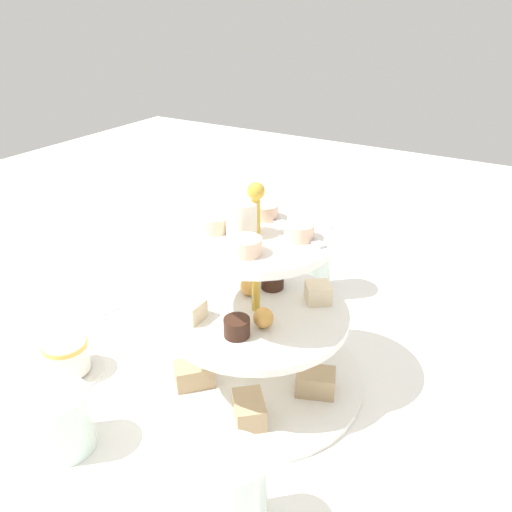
{
  "coord_description": "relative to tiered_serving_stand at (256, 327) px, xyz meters",
  "views": [
    {
      "loc": [
        -0.27,
        0.45,
        0.45
      ],
      "look_at": [
        0.0,
        0.0,
        0.18
      ],
      "focal_mm": 35.76,
      "sensor_mm": 36.0,
      "label": 1
    }
  ],
  "objects": [
    {
      "name": "teacup_with_saucer",
      "position": [
        0.22,
        0.12,
        -0.06
      ],
      "size": [
        0.09,
        0.09,
        0.05
      ],
      "color": "white",
      "rests_on": "ground_plane"
    },
    {
      "name": "water_glass_short_left",
      "position": [
        0.12,
        0.2,
        -0.05
      ],
      "size": [
        0.06,
        0.06,
        0.08
      ],
      "primitive_type": "cylinder",
      "color": "silver",
      "rests_on": "ground_plane"
    },
    {
      "name": "butter_knife_left",
      "position": [
        -0.28,
        -0.09,
        -0.08
      ],
      "size": [
        0.07,
        0.17,
        0.0
      ],
      "primitive_type": "cube",
      "rotation": [
        0.0,
        0.0,
        5.05
      ],
      "color": "silver",
      "rests_on": "ground_plane"
    },
    {
      "name": "tiered_serving_stand",
      "position": [
        0.0,
        0.0,
        0.0
      ],
      "size": [
        0.28,
        0.28,
        0.27
      ],
      "color": "white",
      "rests_on": "ground_plane"
    },
    {
      "name": "water_glass_tall_right",
      "position": [
        0.03,
        -0.24,
        -0.02
      ],
      "size": [
        0.07,
        0.07,
        0.13
      ],
      "primitive_type": "cylinder",
      "color": "silver",
      "rests_on": "ground_plane"
    },
    {
      "name": "water_glass_mid_back",
      "position": [
        -0.09,
        0.19,
        -0.03
      ],
      "size": [
        0.06,
        0.06,
        0.1
      ],
      "primitive_type": "cylinder",
      "color": "silver",
      "rests_on": "ground_plane"
    },
    {
      "name": "butter_knife_right",
      "position": [
        0.27,
        -0.09,
        -0.08
      ],
      "size": [
        0.05,
        0.17,
        0.0
      ],
      "primitive_type": "cube",
      "rotation": [
        0.0,
        0.0,
        7.65
      ],
      "color": "silver",
      "rests_on": "ground_plane"
    },
    {
      "name": "ground_plane",
      "position": [
        -0.0,
        0.0,
        -0.08
      ],
      "size": [
        2.4,
        2.4,
        0.0
      ],
      "primitive_type": "plane",
      "color": "white"
    }
  ]
}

